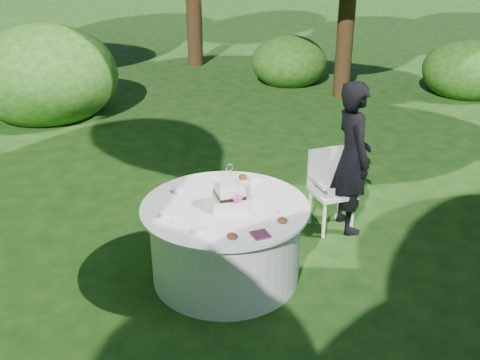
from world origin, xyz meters
The scene contains 9 objects.
ground centered at (0.00, 0.00, 0.00)m, with size 80.00×80.00×0.00m, color #14390F.
napkins centered at (0.07, -0.62, 0.78)m, with size 0.14×0.14×0.02m, color #401B30.
feather_plume centered at (-0.19, -0.50, 0.78)m, with size 0.48×0.07×0.01m, color white.
guest centered at (1.61, 0.37, 0.84)m, with size 0.61×0.40×1.68m, color black.
table centered at (0.00, 0.00, 0.39)m, with size 1.56×1.56×0.77m.
cake centered at (0.04, -0.03, 0.88)m, with size 0.38×0.38×0.42m.
chair centered at (1.43, 0.50, 0.52)m, with size 0.47×0.45×0.89m.
votives centered at (-0.07, 0.03, 0.79)m, with size 1.13×0.90×0.04m.
petal_cups centered at (0.18, -0.20, 0.79)m, with size 0.64×1.13×0.05m.
Camera 1 is at (-1.67, -4.26, 3.14)m, focal length 42.00 mm.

